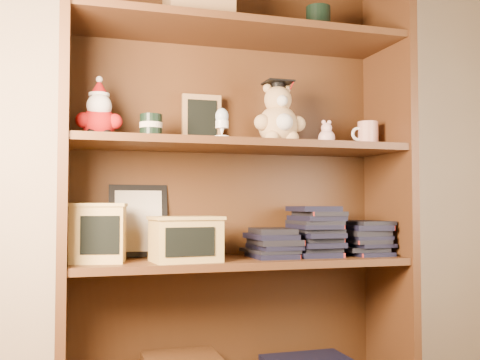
# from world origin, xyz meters

# --- Properties ---
(bookcase) EXTENTS (1.20, 0.35, 1.60)m
(bookcase) POSITION_xyz_m (-0.05, 1.36, 0.78)
(bookcase) COLOR #4F2D16
(bookcase) RESTS_ON ground
(shelf_lower) EXTENTS (1.14, 0.33, 0.02)m
(shelf_lower) POSITION_xyz_m (-0.05, 1.30, 0.54)
(shelf_lower) COLOR #4F2D16
(shelf_lower) RESTS_ON ground
(shelf_upper) EXTENTS (1.14, 0.33, 0.02)m
(shelf_upper) POSITION_xyz_m (-0.05, 1.30, 0.94)
(shelf_upper) COLOR #4F2D16
(shelf_upper) RESTS_ON ground
(santa_plush) EXTENTS (0.15, 0.11, 0.21)m
(santa_plush) POSITION_xyz_m (-0.52, 1.30, 1.03)
(santa_plush) COLOR #A50F0F
(santa_plush) RESTS_ON shelf_upper
(teachers_tin) EXTENTS (0.08, 0.08, 0.08)m
(teachers_tin) POSITION_xyz_m (-0.35, 1.30, 0.99)
(teachers_tin) COLOR black
(teachers_tin) RESTS_ON shelf_upper
(chalkboard_plaque) EXTENTS (0.14, 0.08, 0.18)m
(chalkboard_plaque) POSITION_xyz_m (-0.16, 1.42, 1.04)
(chalkboard_plaque) COLOR #9E7547
(chalkboard_plaque) RESTS_ON shelf_upper
(egg_cup) EXTENTS (0.05, 0.05, 0.10)m
(egg_cup) POSITION_xyz_m (-0.13, 1.23, 1.01)
(egg_cup) COLOR white
(egg_cup) RESTS_ON shelf_upper
(grad_teddy_bear) EXTENTS (0.19, 0.16, 0.23)m
(grad_teddy_bear) POSITION_xyz_m (0.10, 1.30, 1.04)
(grad_teddy_bear) COLOR tan
(grad_teddy_bear) RESTS_ON shelf_upper
(pink_figurine) EXTENTS (0.06, 0.06, 0.10)m
(pink_figurine) POSITION_xyz_m (0.28, 1.30, 0.99)
(pink_figurine) COLOR beige
(pink_figurine) RESTS_ON shelf_upper
(teacher_mug) EXTENTS (0.11, 0.08, 0.09)m
(teacher_mug) POSITION_xyz_m (0.45, 1.30, 1.00)
(teacher_mug) COLOR silver
(teacher_mug) RESTS_ON shelf_upper
(certificate_frame) EXTENTS (0.20, 0.05, 0.26)m
(certificate_frame) POSITION_xyz_m (-0.38, 1.44, 0.68)
(certificate_frame) COLOR black
(certificate_frame) RESTS_ON shelf_lower
(treats_box) EXTENTS (0.20, 0.20, 0.19)m
(treats_box) POSITION_xyz_m (-0.52, 1.30, 0.65)
(treats_box) COLOR tan
(treats_box) RESTS_ON shelf_lower
(pencils_box) EXTENTS (0.24, 0.18, 0.15)m
(pencils_box) POSITION_xyz_m (-0.25, 1.24, 0.62)
(pencils_box) COLOR tan
(pencils_box) RESTS_ON shelf_lower
(book_stack_left) EXTENTS (0.14, 0.20, 0.10)m
(book_stack_left) POSITION_xyz_m (0.07, 1.30, 0.60)
(book_stack_left) COLOR black
(book_stack_left) RESTS_ON shelf_lower
(book_stack_mid) EXTENTS (0.14, 0.20, 0.18)m
(book_stack_mid) POSITION_xyz_m (0.24, 1.30, 0.64)
(book_stack_mid) COLOR black
(book_stack_mid) RESTS_ON shelf_lower
(book_stack_right) EXTENTS (0.14, 0.20, 0.13)m
(book_stack_right) POSITION_xyz_m (0.43, 1.30, 0.61)
(book_stack_right) COLOR black
(book_stack_right) RESTS_ON shelf_lower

